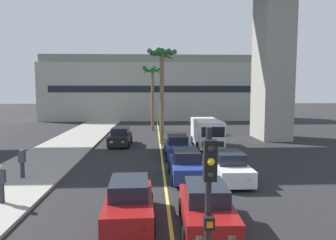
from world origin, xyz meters
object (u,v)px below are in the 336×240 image
(palm_tree_mid_median, at_px, (162,69))
(car_queue_third, at_px, (206,208))
(pedestrian_near_crosswalk, at_px, (22,162))
(pedestrian_mid_block, at_px, (1,183))
(car_queue_front, at_px, (129,203))
(car_queue_fifth, at_px, (186,165))
(car_queue_fourth, at_px, (120,137))
(traffic_light_median_near, at_px, (209,206))
(car_queue_sixth, at_px, (229,167))
(palm_tree_near_median, at_px, (152,79))
(delivery_van, at_px, (207,132))
(car_queue_second, at_px, (178,147))

(palm_tree_mid_median, bearing_deg, car_queue_third, -86.51)
(car_queue_third, height_order, pedestrian_near_crosswalk, pedestrian_near_crosswalk)
(car_queue_third, distance_m, pedestrian_mid_block, 8.60)
(car_queue_front, height_order, car_queue_fifth, same)
(car_queue_third, relative_size, car_queue_fourth, 1.00)
(car_queue_third, xyz_separation_m, car_queue_fifth, (-0.05, 6.26, 0.00))
(car_queue_third, xyz_separation_m, pedestrian_near_crosswalk, (-8.92, 6.28, 0.28))
(pedestrian_near_crosswalk, bearing_deg, car_queue_third, -35.13)
(car_queue_fourth, xyz_separation_m, traffic_light_median_near, (3.92, -21.81, 1.99))
(car_queue_sixth, relative_size, palm_tree_near_median, 0.53)
(delivery_van, bearing_deg, car_queue_sixth, -92.48)
(car_queue_front, distance_m, car_queue_fourth, 16.27)
(car_queue_front, height_order, car_queue_third, same)
(palm_tree_near_median, xyz_separation_m, pedestrian_mid_block, (-6.30, -24.26, -5.10))
(car_queue_fifth, distance_m, pedestrian_mid_block, 9.04)
(delivery_van, xyz_separation_m, pedestrian_near_crosswalk, (-11.55, -9.13, -0.29))
(car_queue_fifth, bearing_deg, car_queue_third, -89.57)
(car_queue_fifth, bearing_deg, car_queue_second, 90.57)
(car_queue_fifth, relative_size, traffic_light_median_near, 0.98)
(traffic_light_median_near, distance_m, pedestrian_near_crosswalk, 14.00)
(car_queue_fifth, relative_size, delivery_van, 0.78)
(delivery_van, xyz_separation_m, pedestrian_mid_block, (-10.87, -12.95, -0.29))
(car_queue_third, relative_size, car_queue_fifth, 1.01)
(traffic_light_median_near, bearing_deg, delivery_van, 80.39)
(palm_tree_mid_median, bearing_deg, delivery_van, -28.52)
(delivery_van, distance_m, palm_tree_mid_median, 6.85)
(car_queue_front, distance_m, car_queue_second, 11.49)
(car_queue_sixth, height_order, pedestrian_near_crosswalk, pedestrian_near_crosswalk)
(car_queue_third, distance_m, traffic_light_median_near, 5.46)
(car_queue_sixth, relative_size, pedestrian_mid_block, 2.53)
(pedestrian_near_crosswalk, bearing_deg, car_queue_front, -42.42)
(car_queue_front, relative_size, pedestrian_near_crosswalk, 2.56)
(car_queue_second, relative_size, car_queue_sixth, 1.00)
(car_queue_third, bearing_deg, car_queue_front, 166.75)
(car_queue_fourth, xyz_separation_m, pedestrian_mid_block, (-3.49, -14.34, 0.28))
(car_queue_sixth, bearing_deg, car_queue_fifth, 165.95)
(pedestrian_mid_block, bearing_deg, car_queue_fourth, 76.33)
(palm_tree_near_median, bearing_deg, pedestrian_near_crosswalk, -108.88)
(car_queue_third, bearing_deg, delivery_van, 80.32)
(car_queue_fourth, distance_m, palm_tree_near_median, 11.62)
(car_queue_sixth, bearing_deg, delivery_van, 87.52)
(traffic_light_median_near, bearing_deg, car_queue_third, 80.64)
(car_queue_second, bearing_deg, delivery_van, 52.62)
(car_queue_fourth, bearing_deg, pedestrian_mid_block, -103.67)
(car_queue_fourth, bearing_deg, traffic_light_median_near, -79.80)
(car_queue_fifth, bearing_deg, car_queue_fourth, 114.06)
(pedestrian_near_crosswalk, bearing_deg, delivery_van, 38.32)
(palm_tree_near_median, height_order, pedestrian_near_crosswalk, palm_tree_near_median)
(car_queue_third, bearing_deg, palm_tree_near_median, 94.14)
(car_queue_front, distance_m, car_queue_sixth, 7.09)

